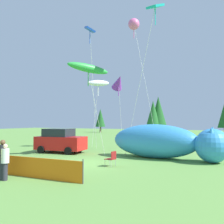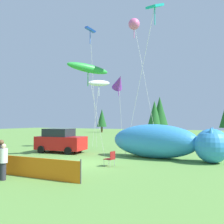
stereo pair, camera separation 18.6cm
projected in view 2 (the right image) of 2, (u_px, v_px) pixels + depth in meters
The scene contains 16 objects.
ground_plane at pixel (78, 164), 14.93m from camera, with size 120.00×120.00×0.00m, color #609342.
parked_car at pixel (60, 141), 20.18m from camera, with size 4.09×2.37×1.94m.
folding_chair at pixel (111, 158), 14.03m from camera, with size 0.57×0.57×0.86m.
inflatable_cat at pixel (163, 143), 16.90m from camera, with size 8.14×3.09×2.33m.
safety_fence at pixel (1, 164), 12.12m from camera, with size 9.18×0.22×1.00m.
spectator_in_green_shirt at pixel (3, 160), 10.79m from camera, with size 0.34×0.34×1.57m.
spectator_in_yellow_shirt at pixel (1, 158), 10.88m from camera, with size 0.38×0.38×1.74m.
kite_purple_delta at pixel (119, 82), 22.91m from camera, with size 1.89×1.90×6.97m.
kite_pink_octopus at pixel (134, 24), 22.67m from camera, with size 3.13×1.80×11.90m.
kite_white_ghost at pixel (99, 83), 25.35m from camera, with size 1.93×2.36×6.82m.
kite_green_fish at pixel (88, 69), 17.99m from camera, with size 2.36×2.95×6.84m.
kite_blue_box at pixel (90, 33), 22.56m from camera, with size 1.20×1.95×11.20m.
kite_teal_diamond at pixel (154, 10), 17.07m from camera, with size 3.07×1.18×10.71m.
horizon_tree_east at pixel (160, 111), 49.00m from camera, with size 3.09×3.09×7.38m.
horizon_tree_mid at pixel (102, 118), 56.19m from camera, with size 2.21×2.21×5.29m.
horizon_tree_northeast at pixel (155, 114), 48.37m from camera, with size 2.73×2.73×6.52m.
Camera 2 is at (8.54, -12.54, 2.56)m, focal length 40.00 mm.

